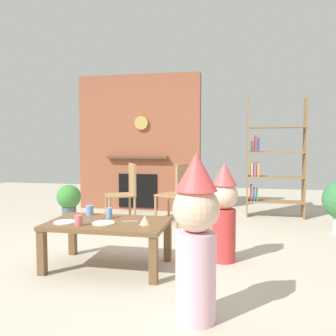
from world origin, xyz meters
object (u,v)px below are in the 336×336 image
at_px(paper_cup_near_left, 109,213).
at_px(birthday_cake_slice, 145,220).
at_px(bookshelf, 271,163).
at_px(dining_chair_middle, 178,190).
at_px(child_with_cone_hat, 196,233).
at_px(coffee_table, 108,228).
at_px(paper_cup_near_right, 90,210).
at_px(dining_chair_left, 126,190).
at_px(paper_plate_front, 104,223).
at_px(child_in_pink, 224,210).
at_px(paper_plate_rear, 65,222).
at_px(paper_cup_center, 79,220).
at_px(potted_plant_short, 69,200).

distance_m(paper_cup_near_left, birthday_cake_slice, 0.46).
xyz_separation_m(bookshelf, dining_chair_middle, (-1.37, -0.88, -0.37)).
height_order(child_with_cone_hat, dining_chair_middle, child_with_cone_hat).
distance_m(coffee_table, dining_chair_middle, 1.92).
height_order(paper_cup_near_right, dining_chair_left, dining_chair_left).
xyz_separation_m(bookshelf, paper_plate_front, (-1.73, -2.85, -0.42)).
relative_size(paper_cup_near_left, dining_chair_left, 0.12).
bearing_deg(child_in_pink, bookshelf, -125.79).
relative_size(paper_plate_rear, dining_chair_left, 0.23).
xyz_separation_m(dining_chair_left, dining_chair_middle, (0.75, 0.11, 0.00)).
height_order(birthday_cake_slice, dining_chair_left, dining_chair_left).
bearing_deg(paper_plate_rear, dining_chair_middle, 69.87).
relative_size(coffee_table, paper_cup_center, 11.84).
bearing_deg(child_in_pink, dining_chair_middle, -84.27).
bearing_deg(paper_cup_near_right, potted_plant_short, 123.55).
height_order(birthday_cake_slice, child_with_cone_hat, child_with_cone_hat).
xyz_separation_m(coffee_table, dining_chair_left, (-0.40, 1.77, 0.13)).
xyz_separation_m(bookshelf, potted_plant_short, (-3.05, -0.96, -0.55)).
relative_size(bookshelf, paper_cup_center, 19.80).
relative_size(birthday_cake_slice, dining_chair_left, 0.11).
bearing_deg(paper_plate_rear, potted_plant_short, 116.07).
bearing_deg(child_with_cone_hat, coffee_table, 0.00).
bearing_deg(coffee_table, birthday_cake_slice, -7.90).
xyz_separation_m(paper_plate_rear, child_in_pink, (1.46, 0.54, 0.07)).
bearing_deg(paper_cup_near_left, potted_plant_short, 127.72).
height_order(bookshelf, paper_plate_rear, bookshelf).
distance_m(bookshelf, paper_cup_near_right, 3.24).
height_order(paper_cup_near_left, child_in_pink, child_in_pink).
bearing_deg(paper_cup_near_right, birthday_cake_slice, -24.02).
bearing_deg(child_in_pink, coffee_table, 0.00).
bearing_deg(potted_plant_short, paper_cup_near_left, -52.28).
bearing_deg(birthday_cake_slice, paper_cup_near_right, 155.98).
distance_m(paper_cup_center, paper_plate_rear, 0.20).
relative_size(paper_plate_rear, potted_plant_short, 0.37).
xyz_separation_m(paper_cup_near_left, paper_cup_center, (-0.16, -0.36, -0.01)).
bearing_deg(paper_cup_near_right, paper_cup_near_left, -23.50).
relative_size(paper_cup_near_right, child_with_cone_hat, 0.09).
bearing_deg(paper_cup_near_right, coffee_table, -39.97).
bearing_deg(dining_chair_middle, paper_cup_center, 96.01).
relative_size(dining_chair_middle, potted_plant_short, 1.60).
bearing_deg(coffee_table, child_with_cone_hat, -42.10).
relative_size(coffee_table, paper_cup_near_left, 10.70).
bearing_deg(paper_plate_rear, child_with_cone_hat, -28.65).
xyz_separation_m(paper_cup_near_right, paper_cup_center, (0.10, -0.47, -0.00)).
xyz_separation_m(paper_plate_rear, dining_chair_middle, (0.74, 2.01, 0.05)).
bearing_deg(dining_chair_left, coffee_table, 73.64).
xyz_separation_m(paper_cup_center, child_with_cone_hat, (1.15, -0.64, 0.10)).
height_order(bookshelf, potted_plant_short, bookshelf).
bearing_deg(paper_cup_near_left, child_in_pink, 13.41).
height_order(bookshelf, paper_plate_front, bookshelf).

